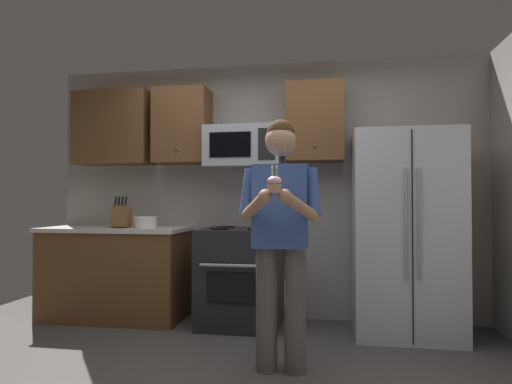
% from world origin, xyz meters
% --- Properties ---
extents(wall_back, '(4.40, 0.10, 2.60)m').
position_xyz_m(wall_back, '(0.00, 1.75, 1.30)').
color(wall_back, gray).
rests_on(wall_back, ground).
extents(oven_range, '(0.76, 0.70, 0.93)m').
position_xyz_m(oven_range, '(-0.15, 1.36, 0.46)').
color(oven_range, black).
rests_on(oven_range, ground).
extents(microwave, '(0.74, 0.41, 0.40)m').
position_xyz_m(microwave, '(-0.15, 1.48, 1.72)').
color(microwave, '#9EA0A5').
extents(refrigerator, '(0.90, 0.75, 1.80)m').
position_xyz_m(refrigerator, '(1.35, 1.32, 0.90)').
color(refrigerator, '#B7BABF').
rests_on(refrigerator, ground).
extents(cabinet_row_upper, '(2.78, 0.36, 0.76)m').
position_xyz_m(cabinet_row_upper, '(-0.72, 1.53, 1.95)').
color(cabinet_row_upper, brown).
extents(counter_left, '(1.44, 0.66, 0.92)m').
position_xyz_m(counter_left, '(-1.45, 1.38, 0.46)').
color(counter_left, brown).
rests_on(counter_left, ground).
extents(knife_block, '(0.16, 0.15, 0.32)m').
position_xyz_m(knife_block, '(-1.36, 1.33, 1.03)').
color(knife_block, brown).
rests_on(knife_block, counter_left).
extents(bowl_large_white, '(0.24, 0.24, 0.11)m').
position_xyz_m(bowl_large_white, '(-1.12, 1.36, 0.98)').
color(bowl_large_white, white).
rests_on(bowl_large_white, counter_left).
extents(person, '(0.60, 0.48, 1.76)m').
position_xyz_m(person, '(0.35, 0.29, 1.00)').
color(person, '#4C4742').
rests_on(person, ground).
extents(cupcake, '(0.09, 0.09, 0.17)m').
position_xyz_m(cupcake, '(0.35, -0.03, 1.29)').
color(cupcake, '#A87F56').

